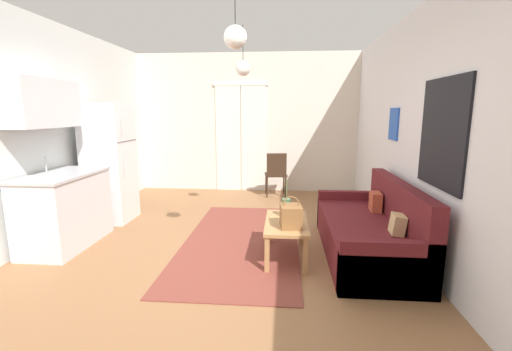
{
  "coord_description": "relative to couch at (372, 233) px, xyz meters",
  "views": [
    {
      "loc": [
        0.78,
        -3.37,
        1.65
      ],
      "look_at": [
        0.39,
        1.34,
        0.77
      ],
      "focal_mm": 24.15,
      "sensor_mm": 36.0,
      "label": 1
    }
  ],
  "objects": [
    {
      "name": "wall_right",
      "position": [
        0.5,
        -0.52,
        1.14
      ],
      "size": [
        0.12,
        7.73,
        2.81
      ],
      "color": "silver",
      "rests_on": "ground_plane"
    },
    {
      "name": "area_rug",
      "position": [
        -1.56,
        0.3,
        -0.26
      ],
      "size": [
        1.43,
        3.01,
        0.01
      ],
      "primitive_type": "cube",
      "color": "brown",
      "rests_on": "ground_plane"
    },
    {
      "name": "kitchen_counter",
      "position": [
        -3.75,
        -0.01,
        0.48
      ],
      "size": [
        0.63,
        1.17,
        2.02
      ],
      "color": "silver",
      "rests_on": "ground_plane"
    },
    {
      "name": "wall_back",
      "position": [
        -1.81,
        3.29,
        1.13
      ],
      "size": [
        4.72,
        0.13,
        2.81
      ],
      "color": "silver",
      "rests_on": "ground_plane"
    },
    {
      "name": "couch",
      "position": [
        0.0,
        0.0,
        0.0
      ],
      "size": [
        0.89,
        2.02,
        0.86
      ],
      "color": "#5B191E",
      "rests_on": "ground_plane"
    },
    {
      "name": "handbag",
      "position": [
        -0.95,
        -0.33,
        0.28
      ],
      "size": [
        0.25,
        0.28,
        0.34
      ],
      "color": "brown",
      "rests_on": "coffee_table"
    },
    {
      "name": "refrigerator",
      "position": [
        -3.65,
        1.03,
        0.62
      ],
      "size": [
        0.62,
        0.63,
        1.77
      ],
      "color": "white",
      "rests_on": "ground_plane"
    },
    {
      "name": "coffee_table",
      "position": [
        -0.99,
        -0.14,
        0.1
      ],
      "size": [
        0.47,
        0.91,
        0.42
      ],
      "color": "#B27F4C",
      "rests_on": "ground_plane"
    },
    {
      "name": "ground_plane",
      "position": [
        -1.81,
        -0.52,
        -0.32
      ],
      "size": [
        5.12,
        8.13,
        0.1
      ],
      "primitive_type": "cube",
      "color": "#8E603D"
    },
    {
      "name": "pendant_lamp_near",
      "position": [
        -1.52,
        -0.42,
        2.08
      ],
      "size": [
        0.22,
        0.22,
        0.58
      ],
      "color": "black"
    },
    {
      "name": "accent_chair",
      "position": [
        -1.18,
        2.72,
        0.21
      ],
      "size": [
        0.46,
        0.44,
        0.87
      ],
      "rotation": [
        0.0,
        0.0,
        3.25
      ],
      "color": "#382619",
      "rests_on": "ground_plane"
    },
    {
      "name": "pendant_lamp_far",
      "position": [
        -1.62,
        1.06,
        1.97
      ],
      "size": [
        0.21,
        0.21,
        0.68
      ],
      "color": "black"
    },
    {
      "name": "bamboo_vase",
      "position": [
        -1.0,
        0.04,
        0.27
      ],
      "size": [
        0.1,
        0.1,
        0.44
      ],
      "color": "#47704C",
      "rests_on": "coffee_table"
    }
  ]
}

